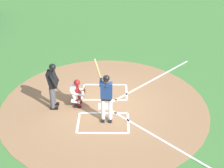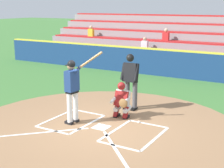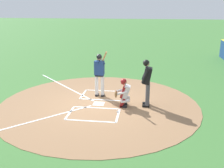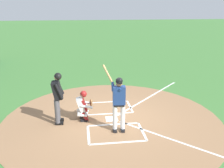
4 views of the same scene
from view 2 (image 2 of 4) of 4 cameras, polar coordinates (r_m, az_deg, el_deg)
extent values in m
plane|color=#427A38|center=(9.48, -1.84, -7.47)|extent=(120.00, 120.00, 0.00)
cylinder|color=#99704C|center=(9.48, -1.84, -7.44)|extent=(8.00, 8.00, 0.01)
cube|color=white|center=(9.48, -1.84, -7.39)|extent=(0.44, 0.44, 0.01)
cube|color=white|center=(9.76, 6.27, -6.83)|extent=(1.20, 0.08, 0.01)
cube|color=white|center=(8.26, 1.06, -10.62)|extent=(1.20, 0.08, 0.01)
cube|color=white|center=(9.26, 0.54, -7.89)|extent=(0.08, 1.80, 0.01)
cube|color=white|center=(8.77, 7.45, -9.27)|extent=(0.08, 1.80, 0.01)
cube|color=white|center=(10.73, -4.05, -4.89)|extent=(1.20, 0.08, 0.01)
cube|color=white|center=(9.39, -10.30, -7.81)|extent=(1.20, 0.08, 0.01)
cube|color=white|center=(9.71, -4.11, -6.90)|extent=(0.08, 1.80, 0.01)
cube|color=white|center=(10.40, -9.61, -5.66)|extent=(0.08, 1.80, 0.01)
cylinder|color=white|center=(9.61, -7.28, -4.12)|extent=(0.15, 0.15, 0.84)
cube|color=black|center=(9.78, -7.38, -6.62)|extent=(0.27, 0.14, 0.09)
cylinder|color=white|center=(9.80, -6.28, -3.75)|extent=(0.15, 0.15, 0.84)
cube|color=black|center=(9.97, -6.39, -6.21)|extent=(0.27, 0.14, 0.09)
cube|color=black|center=(9.58, -6.85, -1.25)|extent=(0.24, 0.35, 0.10)
cube|color=navy|center=(9.50, -6.90, 0.56)|extent=(0.26, 0.41, 0.60)
sphere|color=#9E7051|center=(9.43, -7.06, 3.00)|extent=(0.21, 0.21, 0.21)
sphere|color=black|center=(9.41, -6.98, 3.41)|extent=(0.23, 0.23, 0.23)
cube|color=black|center=(9.49, -7.48, 3.26)|extent=(0.12, 0.18, 0.02)
cylinder|color=navy|center=(9.40, -6.78, 2.17)|extent=(0.43, 0.12, 0.21)
cylinder|color=navy|center=(9.56, -5.96, 2.37)|extent=(0.27, 0.11, 0.29)
cylinder|color=#AD7F4C|center=(9.38, -3.79, 4.07)|extent=(0.70, 0.32, 0.53)
cylinder|color=#AD7F4C|center=(9.51, -5.79, 2.68)|extent=(0.09, 0.10, 0.08)
cube|color=black|center=(10.19, 2.45, -5.70)|extent=(0.13, 0.26, 0.09)
cube|color=maroon|center=(10.10, 2.36, -4.94)|extent=(0.13, 0.25, 0.37)
cylinder|color=silver|center=(10.16, 2.61, -4.35)|extent=(0.16, 0.37, 0.21)
cube|color=black|center=(10.32, 0.84, -5.43)|extent=(0.13, 0.26, 0.09)
cube|color=maroon|center=(10.24, 0.75, -4.67)|extent=(0.13, 0.25, 0.37)
cylinder|color=silver|center=(10.30, 1.00, -4.10)|extent=(0.16, 0.37, 0.21)
cube|color=silver|center=(10.14, 1.84, -2.38)|extent=(0.41, 0.37, 0.52)
cube|color=maroon|center=(10.05, 1.56, -2.53)|extent=(0.43, 0.23, 0.46)
sphere|color=tan|center=(9.98, 1.68, -0.43)|extent=(0.21, 0.21, 0.21)
sphere|color=maroon|center=(9.96, 1.63, -0.34)|extent=(0.24, 0.24, 0.24)
cylinder|color=silver|center=(9.92, 2.44, -2.87)|extent=(0.11, 0.45, 0.20)
cylinder|color=silver|center=(10.09, 0.39, -2.57)|extent=(0.11, 0.45, 0.20)
ellipsoid|color=brown|center=(9.75, 1.93, -3.33)|extent=(0.28, 0.11, 0.28)
cylinder|color=#4C4C51|center=(10.89, 3.95, -1.88)|extent=(0.16, 0.16, 0.86)
cube|color=black|center=(10.98, 3.79, -4.28)|extent=(0.13, 0.28, 0.09)
cylinder|color=#4C4C51|center=(11.02, 2.64, -1.69)|extent=(0.16, 0.16, 0.86)
cube|color=black|center=(11.10, 2.50, -4.06)|extent=(0.13, 0.28, 0.09)
cube|color=black|center=(10.75, 3.25, 1.98)|extent=(0.44, 0.36, 0.66)
sphere|color=tan|center=(10.63, 3.18, 4.42)|extent=(0.22, 0.22, 0.22)
sphere|color=black|center=(10.61, 3.13, 4.51)|extent=(0.25, 0.25, 0.25)
cylinder|color=black|center=(10.57, 4.21, 1.93)|extent=(0.10, 0.29, 0.56)
cylinder|color=black|center=(10.78, 1.92, 2.19)|extent=(0.10, 0.29, 0.56)
sphere|color=white|center=(9.82, 4.65, -6.53)|extent=(0.07, 0.07, 0.07)
cube|color=navy|center=(15.96, 12.62, 3.17)|extent=(22.00, 0.36, 1.25)
cube|color=yellow|center=(15.86, 12.74, 5.50)|extent=(22.00, 0.32, 0.06)
cube|color=gray|center=(16.99, 13.62, 2.36)|extent=(20.00, 0.85, 0.45)
cube|color=red|center=(16.95, 13.67, 3.24)|extent=(19.60, 0.72, 0.08)
cube|color=gray|center=(17.76, 14.46, 3.52)|extent=(20.00, 0.85, 0.90)
cube|color=red|center=(17.68, 14.55, 5.08)|extent=(19.60, 0.72, 0.08)
cube|color=gray|center=(18.53, 15.24, 4.58)|extent=(20.00, 0.85, 1.35)
cube|color=red|center=(18.44, 15.37, 6.77)|extent=(19.60, 0.72, 0.08)
cube|color=gray|center=(19.32, 15.95, 5.55)|extent=(20.00, 0.85, 1.80)
cube|color=red|center=(19.22, 16.13, 8.33)|extent=(19.60, 0.72, 0.08)
cube|color=gray|center=(20.11, 16.61, 6.45)|extent=(20.00, 0.85, 2.25)
cube|color=red|center=(20.01, 16.84, 9.76)|extent=(19.60, 0.72, 0.08)
cube|color=gray|center=(20.91, 17.22, 7.28)|extent=(20.00, 0.85, 2.70)
cube|color=red|center=(20.82, 17.49, 11.08)|extent=(19.60, 0.72, 0.08)
cube|color=red|center=(19.02, 9.22, 8.08)|extent=(0.36, 0.22, 0.46)
sphere|color=beige|center=(18.99, 9.26, 9.10)|extent=(0.20, 0.20, 0.20)
cube|color=white|center=(18.63, 5.63, 6.69)|extent=(0.36, 0.22, 0.46)
sphere|color=tan|center=(18.59, 5.66, 7.73)|extent=(0.20, 0.20, 0.20)
cube|color=white|center=(19.53, -4.09, 5.70)|extent=(0.36, 0.22, 0.46)
sphere|color=beige|center=(19.48, -4.11, 6.69)|extent=(0.20, 0.20, 0.20)
cube|color=yellow|center=(21.35, -3.62, 8.80)|extent=(0.36, 0.22, 0.46)
sphere|color=beige|center=(21.32, -3.63, 9.71)|extent=(0.20, 0.20, 0.20)
camera|label=1|loc=(17.67, -38.11, 24.00)|focal=54.83mm
camera|label=3|loc=(10.64, 59.87, 9.71)|focal=42.22mm
camera|label=4|loc=(15.44, -27.03, 14.54)|focal=39.13mm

